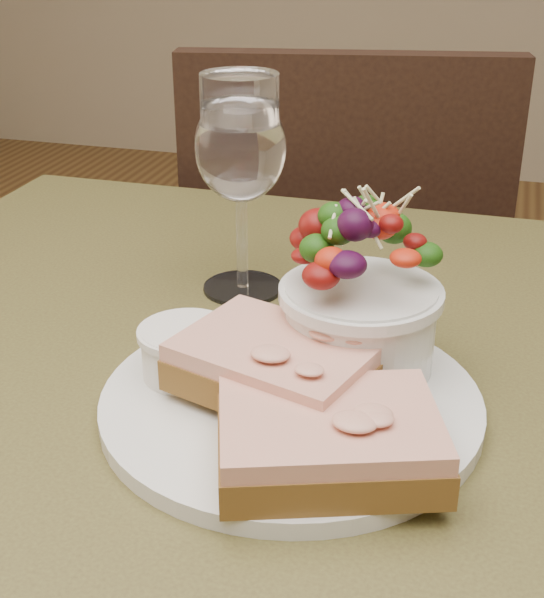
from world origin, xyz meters
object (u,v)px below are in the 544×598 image
(chair_far, at_px, (336,407))
(sandwich_front, at_px, (329,439))
(cafe_table, at_px, (254,492))
(wine_glass, at_px, (241,154))
(salad_bowl, at_px, (361,289))
(dinner_plate, at_px, (291,402))
(ramekin, at_px, (186,349))
(sandwich_back, at_px, (276,364))

(chair_far, height_order, sandwich_front, chair_far)
(cafe_table, height_order, wine_glass, wine_glass)
(chair_far, distance_m, salad_bowl, 0.85)
(cafe_table, height_order, sandwich_front, sandwich_front)
(dinner_plate, bearing_deg, sandwich_front, -58.73)
(dinner_plate, bearing_deg, wine_glass, 117.36)
(sandwich_front, bearing_deg, wine_glass, 98.95)
(ramekin, bearing_deg, sandwich_front, -31.74)
(chair_far, bearing_deg, dinner_plate, 87.29)
(chair_far, bearing_deg, cafe_table, 84.61)
(dinner_plate, xyz_separation_m, sandwich_front, (0.04, -0.07, 0.02))
(chair_far, xyz_separation_m, sandwich_back, (0.09, -0.71, 0.49))
(sandwich_back, distance_m, ramekin, 0.07)
(sandwich_front, distance_m, ramekin, 0.14)
(dinner_plate, bearing_deg, sandwich_back, -153.93)
(ramekin, xyz_separation_m, wine_glass, (-0.01, 0.17, 0.09))
(dinner_plate, relative_size, ramekin, 4.18)
(dinner_plate, xyz_separation_m, salad_bowl, (0.04, 0.05, 0.07))
(chair_far, bearing_deg, sandwich_back, 86.51)
(chair_far, bearing_deg, ramekin, 81.06)
(chair_far, height_order, sandwich_back, chair_far)
(chair_far, distance_m, dinner_plate, 0.85)
(salad_bowl, bearing_deg, chair_far, 101.95)
(salad_bowl, bearing_deg, dinner_plate, -123.79)
(salad_bowl, bearing_deg, cafe_table, -162.65)
(cafe_table, relative_size, wine_glass, 4.57)
(sandwich_front, height_order, salad_bowl, salad_bowl)
(cafe_table, distance_m, dinner_plate, 0.12)
(sandwich_back, bearing_deg, salad_bowl, 69.47)
(chair_far, distance_m, ramekin, 0.85)
(ramekin, bearing_deg, chair_far, 92.03)
(dinner_plate, xyz_separation_m, ramekin, (-0.08, 0.01, 0.03))
(dinner_plate, distance_m, salad_bowl, 0.09)
(chair_far, bearing_deg, sandwich_front, 89.52)
(salad_bowl, xyz_separation_m, wine_glass, (-0.13, 0.12, 0.05))
(cafe_table, distance_m, sandwich_back, 0.15)
(ramekin, height_order, wine_glass, wine_glass)
(salad_bowl, relative_size, wine_glass, 0.73)
(ramekin, relative_size, wine_glass, 0.35)
(cafe_table, bearing_deg, sandwich_front, -51.69)
(cafe_table, bearing_deg, wine_glass, 110.56)
(cafe_table, relative_size, sandwich_back, 5.44)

